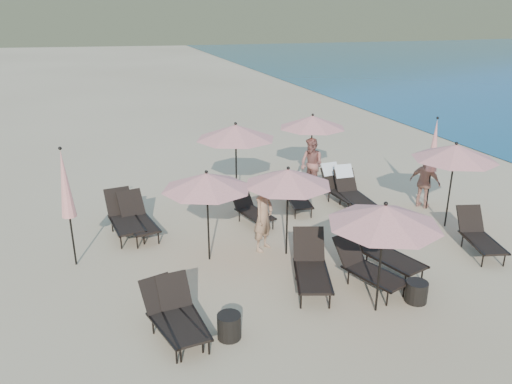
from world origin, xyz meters
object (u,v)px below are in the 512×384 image
object	(u,v)px
side_table_0	(229,326)
beachgoer_c	(425,182)
lounger_0	(170,316)
beachgoer_a	(263,216)
lounger_9	(297,194)
lounger_11	(351,189)
umbrella_open_4	(312,122)
lounger_3	(367,267)
lounger_5	(479,235)
lounger_10	(340,186)
lounger_2	(311,266)
side_table_1	(416,292)
umbrella_open_1	(288,177)
lounger_7	(137,218)
umbrella_open_2	(455,152)
lounger_1	(182,314)
lounger_8	(251,209)
umbrella_open_3	(236,132)
umbrella_open_5	(385,215)
umbrella_open_0	(207,181)
umbrella_closed_0	(434,146)
lounger_6	(124,217)
umbrella_closed_1	(65,185)
lounger_4	(385,251)

from	to	relation	value
side_table_0	beachgoer_c	distance (m)	8.37
lounger_0	beachgoer_a	bearing A→B (deg)	29.86
lounger_9	lounger_11	size ratio (longest dim) A/B	0.89
umbrella_open_4	side_table_0	xyz separation A→B (m)	(-4.89, -7.36, -1.87)
lounger_3	lounger_5	distance (m)	3.45
beachgoer_a	lounger_3	bearing A→B (deg)	-96.54
lounger_10	beachgoer_c	size ratio (longest dim) A/B	1.15
lounger_2	lounger_5	xyz separation A→B (m)	(4.54, 0.21, -0.05)
lounger_11	side_table_1	distance (m)	5.23
umbrella_open_1	beachgoer_a	size ratio (longest dim) A/B	1.28
lounger_7	umbrella_open_2	size ratio (longest dim) A/B	0.77
lounger_1	lounger_11	distance (m)	7.55
lounger_10	umbrella_open_4	xyz separation A→B (m)	(-0.08, 1.97, 1.59)
lounger_2	lounger_9	world-z (taller)	lounger_2
beachgoer_a	lounger_5	bearing A→B (deg)	-59.50
lounger_10	lounger_8	bearing A→B (deg)	-174.03
lounger_0	umbrella_open_1	size ratio (longest dim) A/B	0.76
beachgoer_a	beachgoer_c	size ratio (longest dim) A/B	1.11
lounger_8	lounger_3	bearing A→B (deg)	-87.00
lounger_7	beachgoer_c	world-z (taller)	beachgoer_c
lounger_8	beachgoer_a	world-z (taller)	beachgoer_a
lounger_5	beachgoer_c	size ratio (longest dim) A/B	1.12
lounger_1	side_table_1	world-z (taller)	lounger_1
beachgoer_c	side_table_0	bearing A→B (deg)	89.26
umbrella_open_3	beachgoer_a	distance (m)	3.42
lounger_8	umbrella_open_4	xyz separation A→B (m)	(2.94, 2.57, 1.70)
umbrella_open_5	umbrella_open_2	bearing A→B (deg)	37.00
umbrella_open_0	umbrella_closed_0	xyz separation A→B (m)	(6.87, 1.08, -0.04)
lounger_5	umbrella_open_0	bearing A→B (deg)	179.77
lounger_8	umbrella_open_4	bearing A→B (deg)	25.67
lounger_8	side_table_1	distance (m)	5.23
lounger_1	umbrella_open_5	xyz separation A→B (m)	(3.76, -0.45, 1.61)
lounger_6	lounger_1	bearing A→B (deg)	-89.87
umbrella_closed_0	umbrella_closed_1	distance (m)	9.88
umbrella_open_1	side_table_1	bearing A→B (deg)	-58.09
lounger_5	umbrella_open_2	distance (m)	2.26
lounger_0	umbrella_open_5	xyz separation A→B (m)	(3.97, -0.45, 1.62)
lounger_1	lounger_9	distance (m)	6.61
lounger_2	lounger_7	size ratio (longest dim) A/B	1.06
lounger_0	lounger_10	bearing A→B (deg)	24.42
lounger_8	lounger_11	xyz separation A→B (m)	(3.23, 0.24, 0.12)
lounger_6	beachgoer_c	size ratio (longest dim) A/B	1.20
lounger_4	umbrella_open_1	xyz separation A→B (m)	(-1.82, 1.43, 1.49)
lounger_5	umbrella_closed_0	xyz separation A→B (m)	(0.54, 2.75, 1.48)
umbrella_closed_0	umbrella_closed_1	world-z (taller)	umbrella_closed_1
umbrella_open_2	umbrella_closed_0	world-z (taller)	umbrella_closed_0
umbrella_closed_0	umbrella_closed_1	bearing A→B (deg)	-177.91
lounger_4	umbrella_open_4	distance (m)	6.33
umbrella_open_2	umbrella_open_5	size ratio (longest dim) A/B	1.03
lounger_0	umbrella_open_2	world-z (taller)	umbrella_open_2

